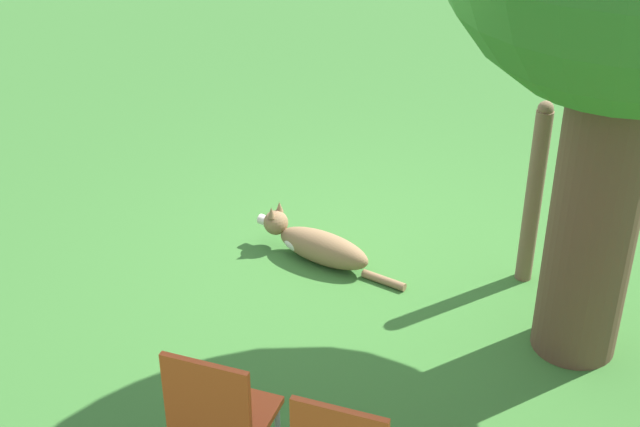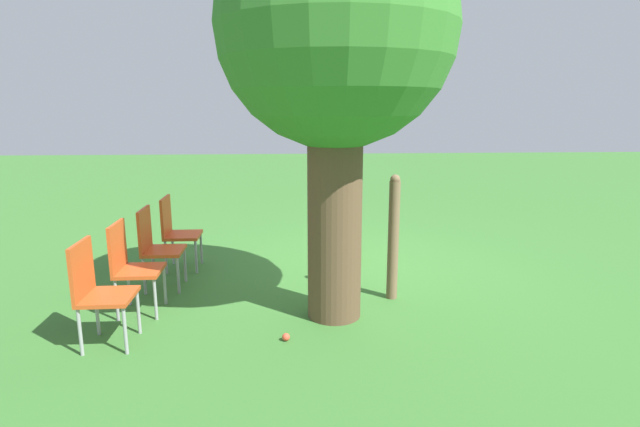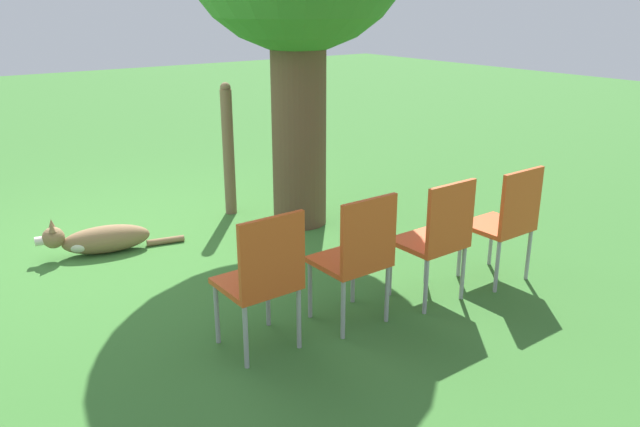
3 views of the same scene
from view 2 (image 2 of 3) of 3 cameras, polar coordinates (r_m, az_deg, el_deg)
ground_plane at (r=6.15m, az=3.80°, el=-6.84°), size 30.00×30.00×0.00m
oak_tree at (r=4.61m, az=1.83°, el=19.50°), size 2.12×2.12×3.75m
dog at (r=6.73m, az=3.35°, el=-4.00°), size 0.40×1.21×0.35m
fence_post at (r=5.25m, az=8.38°, el=-2.69°), size 0.11×0.11×1.33m
red_chair_0 at (r=6.42m, az=-16.18°, el=-1.65°), size 0.42×0.44×0.91m
red_chair_1 at (r=5.81m, az=-18.28°, el=-3.26°), size 0.42×0.44×0.91m
red_chair_2 at (r=5.21m, az=-20.88°, el=-5.23°), size 0.42×0.44×0.91m
red_chair_3 at (r=4.64m, az=-24.16°, el=-7.69°), size 0.42×0.44×0.91m
tennis_ball at (r=4.50m, az=-3.92°, el=-13.91°), size 0.07×0.07×0.07m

